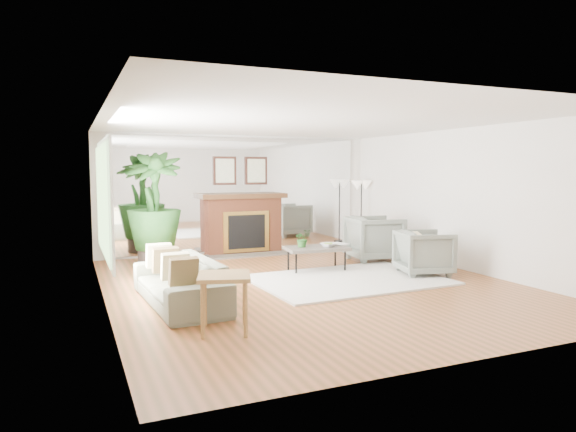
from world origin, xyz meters
name	(u,v)px	position (x,y,z in m)	size (l,w,h in m)	color
ground	(310,284)	(0.00, 0.00, 0.00)	(7.00, 7.00, 0.00)	brown
wall_left	(103,210)	(-2.99, 0.00, 1.25)	(0.02, 7.00, 2.50)	silver
wall_right	(463,199)	(2.99, 0.00, 1.25)	(0.02, 7.00, 2.50)	silver
wall_back	(240,194)	(0.00, 3.49, 1.25)	(6.00, 0.02, 2.50)	silver
mirror_panel	(240,194)	(0.00, 3.47, 1.25)	(5.40, 0.04, 2.40)	silver
window_panel	(103,200)	(-2.96, 0.40, 1.35)	(0.04, 2.40, 1.50)	#B2E09E
fireplace	(244,222)	(0.00, 3.26, 0.66)	(1.85, 0.83, 2.05)	brown
area_rug	(348,280)	(0.66, -0.02, 0.02)	(2.94, 2.10, 0.03)	white
coffee_table	(316,249)	(0.55, 0.88, 0.39)	(1.13, 0.73, 0.43)	#574E44
sofa	(180,281)	(-2.09, -0.39, 0.30)	(2.08, 0.81, 0.61)	#6F725B
armchair_back	(374,238)	(2.05, 1.37, 0.44)	(0.94, 0.96, 0.88)	slate
armchair_front	(424,253)	(2.06, -0.13, 0.38)	(0.81, 0.83, 0.76)	slate
side_table	(224,284)	(-1.88, -1.75, 0.53)	(0.70, 0.70, 0.64)	olive
potted_ficus	(154,205)	(-1.96, 2.58, 1.13)	(1.27, 1.27, 2.11)	#2A231F
floor_lamp	(361,190)	(2.70, 2.94, 1.30)	(0.50, 0.28, 1.53)	black
tabletop_plant	(302,238)	(0.32, 0.97, 0.58)	(0.28, 0.24, 0.31)	#295720
fruit_bowl	(328,245)	(0.75, 0.82, 0.46)	(0.26, 0.26, 0.07)	olive
book	(335,244)	(0.94, 0.95, 0.44)	(0.23, 0.31, 0.02)	olive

